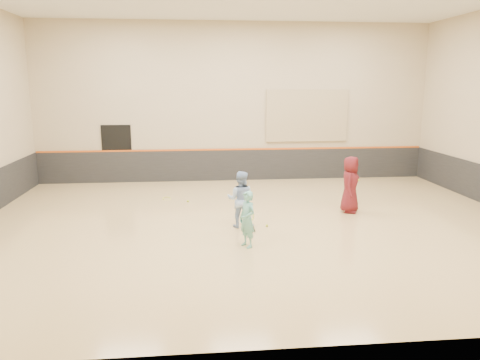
{
  "coord_description": "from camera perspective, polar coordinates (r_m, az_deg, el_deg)",
  "views": [
    {
      "loc": [
        -1.61,
        -11.95,
        3.71
      ],
      "look_at": [
        -0.37,
        0.4,
        1.15
      ],
      "focal_mm": 35.0,
      "sensor_mm": 36.0,
      "label": 1
    }
  ],
  "objects": [
    {
      "name": "instructor",
      "position": [
        12.22,
        0.07,
        -2.37
      ],
      "size": [
        0.85,
        0.74,
        1.5
      ],
      "primitive_type": "imported",
      "rotation": [
        0.0,
        0.0,
        2.86
      ],
      "color": "#99B9EC",
      "rests_on": "floor"
    },
    {
      "name": "spare_racket",
      "position": [
        15.51,
        -8.92,
        -2.04
      ],
      "size": [
        0.62,
        0.62,
        0.15
      ],
      "primitive_type": null,
      "color": "#C6D82F",
      "rests_on": "floor"
    },
    {
      "name": "ball_under_racket",
      "position": [
        12.44,
        3.3,
        -5.56
      ],
      "size": [
        0.07,
        0.07,
        0.07
      ],
      "primitive_type": "sphere",
      "color": "#C1D130",
      "rests_on": "floor"
    },
    {
      "name": "held_racket",
      "position": [
        12.03,
        1.06,
        -4.29
      ],
      "size": [
        0.41,
        0.41,
        0.67
      ],
      "primitive_type": null,
      "color": "#B3C72B",
      "rests_on": "instructor"
    },
    {
      "name": "ball_beside_spare",
      "position": [
        15.04,
        -6.37,
        -2.57
      ],
      "size": [
        0.07,
        0.07,
        0.07
      ],
      "primitive_type": "sphere",
      "color": "#B9D531",
      "rests_on": "floor"
    },
    {
      "name": "acoustic_panel",
      "position": [
        18.48,
        8.16,
        7.77
      ],
      "size": [
        3.2,
        0.08,
        2.0
      ],
      "primitive_type": "cube",
      "color": "tan",
      "rests_on": "wall_back"
    },
    {
      "name": "ball_in_hand",
      "position": [
        13.92,
        14.26,
        -0.01
      ],
      "size": [
        0.07,
        0.07,
        0.07
      ],
      "primitive_type": "sphere",
      "color": "#CEDD33",
      "rests_on": "young_man"
    },
    {
      "name": "girl",
      "position": [
        10.76,
        0.89,
        -4.81
      ],
      "size": [
        0.52,
        0.57,
        1.32
      ],
      "primitive_type": "imported",
      "rotation": [
        0.0,
        0.0,
        -1.04
      ],
      "color": "#69B6B1",
      "rests_on": "floor"
    },
    {
      "name": "wainscot_back",
      "position": [
        18.26,
        -0.59,
        1.84
      ],
      "size": [
        14.9,
        0.04,
        1.2
      ],
      "primitive_type": "cube",
      "color": "#232326",
      "rests_on": "floor"
    },
    {
      "name": "doorway",
      "position": [
        18.35,
        -14.76,
        3.08
      ],
      "size": [
        1.1,
        0.05,
        2.2
      ],
      "primitive_type": "cube",
      "color": "black",
      "rests_on": "floor"
    },
    {
      "name": "accent_stripe",
      "position": [
        18.16,
        -0.59,
        3.76
      ],
      "size": [
        14.9,
        0.03,
        0.06
      ],
      "primitive_type": "cube",
      "color": "#D85914",
      "rests_on": "wall_back"
    },
    {
      "name": "room",
      "position": [
        12.4,
        1.88,
        -1.86
      ],
      "size": [
        15.04,
        12.04,
        6.22
      ],
      "color": "tan",
      "rests_on": "ground"
    },
    {
      "name": "young_man",
      "position": [
        14.02,
        13.29,
        -0.53
      ],
      "size": [
        0.83,
        0.96,
        1.66
      ],
      "primitive_type": "imported",
      "rotation": [
        0.0,
        0.0,
        1.12
      ],
      "color": "maroon",
      "rests_on": "floor"
    }
  ]
}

